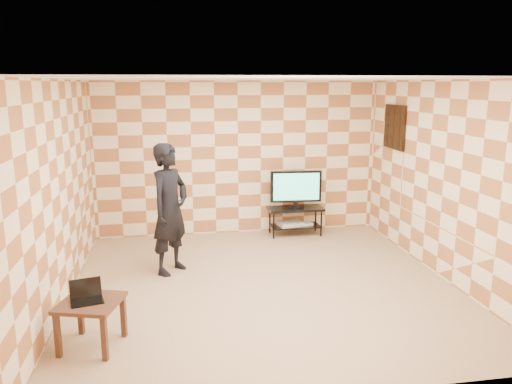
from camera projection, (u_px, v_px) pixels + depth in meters
floor at (263, 285)px, 6.69m from camera, size 5.00×5.00×0.00m
wall_back at (238, 159)px, 8.81m from camera, size 5.00×0.02×2.70m
wall_front at (320, 248)px, 4.00m from camera, size 5.00×0.02×2.70m
wall_left at (60, 193)px, 6.00m from camera, size 0.02×5.00×2.70m
wall_right at (443, 180)px, 6.81m from camera, size 0.02×5.00×2.70m
ceiling at (264, 79)px, 6.12m from camera, size 5.00×5.00×0.02m
wall_art at (395, 127)px, 8.17m from camera, size 0.04×0.72×0.72m
tv_stand at (295, 215)px, 8.86m from camera, size 0.97×0.44×0.50m
tv at (296, 187)px, 8.75m from camera, size 0.91×0.19×0.66m
dvd_player at (290, 224)px, 8.88m from camera, size 0.48×0.38×0.07m
game_console at (307, 224)px, 8.91m from camera, size 0.22×0.19×0.04m
side_table at (91, 309)px, 5.04m from camera, size 0.72×0.72×0.50m
laptop at (86, 296)px, 5.03m from camera, size 0.36×0.31×0.21m
person at (170, 209)px, 6.99m from camera, size 0.77×0.80×1.85m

